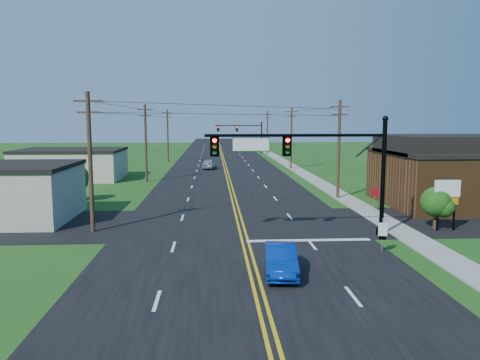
{
  "coord_description": "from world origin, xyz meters",
  "views": [
    {
      "loc": [
        -1.72,
        -20.11,
        7.24
      ],
      "look_at": [
        0.05,
        10.0,
        3.34
      ],
      "focal_mm": 35.0,
      "sensor_mm": 36.0,
      "label": 1
    }
  ],
  "objects": [
    {
      "name": "blue_car",
      "position": [
        1.44,
        1.03,
        0.68
      ],
      "size": [
        1.8,
        4.24,
        1.36
      ],
      "primitive_type": "imported",
      "rotation": [
        0.0,
        0.0,
        -0.09
      ],
      "color": "#062D97",
      "rests_on": "ground"
    },
    {
      "name": "cream_bldg_near",
      "position": [
        -17.0,
        14.0,
        2.06
      ],
      "size": [
        10.2,
        8.2,
        4.1
      ],
      "color": "#B9B39D",
      "rests_on": "ground"
    },
    {
      "name": "signal_mast_far",
      "position": [
        4.44,
        80.0,
        4.55
      ],
      "size": [
        10.98,
        0.6,
        7.48
      ],
      "color": "black",
      "rests_on": "ground"
    },
    {
      "name": "sidewalk",
      "position": [
        10.5,
        40.0,
        0.04
      ],
      "size": [
        2.0,
        160.0,
        0.08
      ],
      "primitive_type": "cube",
      "color": "gray",
      "rests_on": "ground"
    },
    {
      "name": "utility_pole_left_a",
      "position": [
        -9.5,
        10.0,
        4.72
      ],
      "size": [
        1.8,
        0.28,
        9.0
      ],
      "color": "#362418",
      "rests_on": "ground"
    },
    {
      "name": "distant_car",
      "position": [
        -2.22,
        48.6,
        0.74
      ],
      "size": [
        2.34,
        4.53,
        1.47
      ],
      "primitive_type": "imported",
      "rotation": [
        0.0,
        0.0,
        3.0
      ],
      "color": "#A7A7AC",
      "rests_on": "ground"
    },
    {
      "name": "signal_mast_main",
      "position": [
        4.34,
        8.0,
        4.75
      ],
      "size": [
        11.3,
        0.6,
        7.48
      ],
      "color": "black",
      "rests_on": "ground"
    },
    {
      "name": "stop_sign",
      "position": [
        10.87,
        15.11,
        1.43
      ],
      "size": [
        0.69,
        0.22,
        1.99
      ],
      "rotation": [
        0.0,
        0.0,
        0.26
      ],
      "color": "slate",
      "rests_on": "ground"
    },
    {
      "name": "cream_bldg_far",
      "position": [
        -19.0,
        38.0,
        1.86
      ],
      "size": [
        12.2,
        9.2,
        3.7
      ],
      "color": "#B9B39D",
      "rests_on": "ground"
    },
    {
      "name": "road_cross",
      "position": [
        0.0,
        12.0,
        0.02
      ],
      "size": [
        70.0,
        10.0,
        0.04
      ],
      "primitive_type": "cube",
      "color": "black",
      "rests_on": "ground"
    },
    {
      "name": "ground",
      "position": [
        0.0,
        0.0,
        0.0
      ],
      "size": [
        260.0,
        260.0,
        0.0
      ],
      "primitive_type": "plane",
      "color": "#164B15",
      "rests_on": "ground"
    },
    {
      "name": "utility_pole_right_b",
      "position": [
        9.8,
        48.0,
        4.72
      ],
      "size": [
        1.8,
        0.28,
        9.0
      ],
      "color": "#362418",
      "rests_on": "ground"
    },
    {
      "name": "utility_pole_right_a",
      "position": [
        9.8,
        22.0,
        4.72
      ],
      "size": [
        1.8,
        0.28,
        9.0
      ],
      "color": "#362418",
      "rests_on": "ground"
    },
    {
      "name": "pylon_sign",
      "position": [
        13.46,
        9.0,
        2.45
      ],
      "size": [
        1.64,
        0.24,
        3.36
      ],
      "rotation": [
        0.0,
        0.0,
        -0.01
      ],
      "color": "black",
      "rests_on": "ground"
    },
    {
      "name": "utility_pole_right_c",
      "position": [
        9.8,
        78.0,
        4.72
      ],
      "size": [
        1.8,
        0.28,
        9.0
      ],
      "color": "#362418",
      "rests_on": "ground"
    },
    {
      "name": "shrub_corner",
      "position": [
        13.0,
        9.5,
        1.85
      ],
      "size": [
        2.0,
        2.0,
        2.86
      ],
      "color": "#362418",
      "rests_on": "ground"
    },
    {
      "name": "route_sign",
      "position": [
        7.5,
        4.26,
        1.13
      ],
      "size": [
        0.48,
        0.13,
        1.94
      ],
      "rotation": [
        0.0,
        0.0,
        -0.22
      ],
      "color": "slate",
      "rests_on": "ground"
    },
    {
      "name": "utility_pole_left_b",
      "position": [
        -9.5,
        35.0,
        4.72
      ],
      "size": [
        1.8,
        0.28,
        9.0
      ],
      "color": "#362418",
      "rests_on": "ground"
    },
    {
      "name": "road_main",
      "position": [
        0.0,
        50.0,
        0.02
      ],
      "size": [
        16.0,
        220.0,
        0.04
      ],
      "primitive_type": "cube",
      "color": "black",
      "rests_on": "ground"
    },
    {
      "name": "utility_pole_left_c",
      "position": [
        -9.5,
        62.0,
        4.72
      ],
      "size": [
        1.8,
        0.28,
        9.0
      ],
      "color": "#362418",
      "rests_on": "ground"
    },
    {
      "name": "tree_right_back",
      "position": [
        16.0,
        26.0,
        2.6
      ],
      "size": [
        3.0,
        3.0,
        4.1
      ],
      "color": "#362418",
      "rests_on": "ground"
    },
    {
      "name": "tree_left",
      "position": [
        -14.0,
        22.0,
        2.16
      ],
      "size": [
        2.4,
        2.4,
        3.37
      ],
      "color": "#362418",
      "rests_on": "ground"
    },
    {
      "name": "brick_building",
      "position": [
        20.0,
        18.0,
        2.35
      ],
      "size": [
        14.2,
        11.2,
        4.7
      ],
      "color": "brown",
      "rests_on": "ground"
    }
  ]
}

